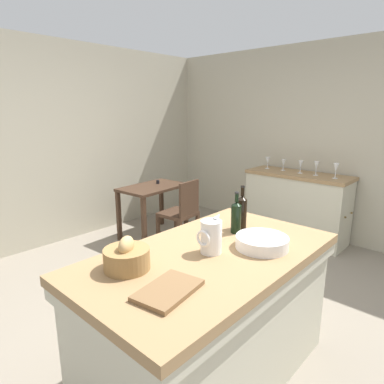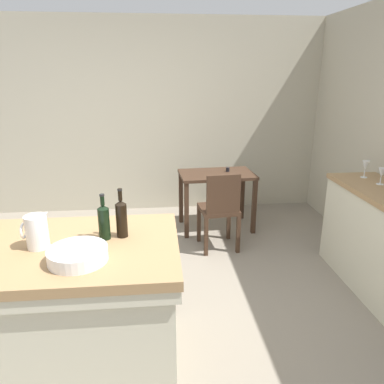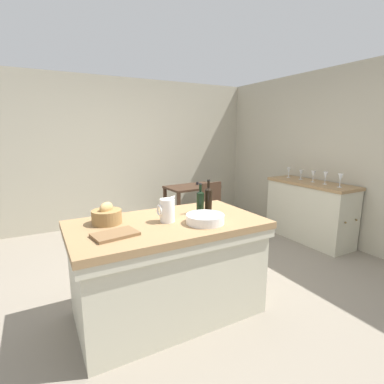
# 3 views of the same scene
# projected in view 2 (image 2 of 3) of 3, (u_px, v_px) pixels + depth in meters

# --- Properties ---
(ground_plane) EXTENTS (6.76, 6.76, 0.00)m
(ground_plane) POSITION_uv_depth(u_px,v_px,m) (127.00, 319.00, 2.95)
(ground_plane) COLOR gray
(wall_back) EXTENTS (5.32, 0.12, 2.60)m
(wall_back) POSITION_uv_depth(u_px,v_px,m) (135.00, 118.00, 5.01)
(wall_back) COLOR #B2AA93
(wall_back) RESTS_ON ground
(island_table) EXTENTS (1.68, 0.95, 0.89)m
(island_table) POSITION_uv_depth(u_px,v_px,m) (48.00, 305.00, 2.34)
(island_table) COLOR #99754C
(island_table) RESTS_ON ground
(side_cabinet) EXTENTS (0.52, 1.37, 0.92)m
(side_cabinet) POSITION_uv_depth(u_px,v_px,m) (383.00, 242.00, 3.24)
(side_cabinet) COLOR #99754C
(side_cabinet) RESTS_ON ground
(writing_desk) EXTENTS (0.94, 0.62, 0.77)m
(writing_desk) POSITION_uv_depth(u_px,v_px,m) (217.00, 182.00, 4.51)
(writing_desk) COLOR #3D281C
(writing_desk) RESTS_ON ground
(wooden_chair) EXTENTS (0.44, 0.44, 0.90)m
(wooden_chair) POSITION_uv_depth(u_px,v_px,m) (220.00, 208.00, 3.97)
(wooden_chair) COLOR #3D281C
(wooden_chair) RESTS_ON ground
(pitcher) EXTENTS (0.17, 0.13, 0.25)m
(pitcher) POSITION_uv_depth(u_px,v_px,m) (37.00, 231.00, 2.17)
(pitcher) COLOR white
(pitcher) RESTS_ON island_table
(wash_bowl) EXTENTS (0.33, 0.33, 0.08)m
(wash_bowl) POSITION_uv_depth(u_px,v_px,m) (78.00, 255.00, 2.03)
(wash_bowl) COLOR white
(wash_bowl) RESTS_ON island_table
(wine_bottle_dark) EXTENTS (0.07, 0.07, 0.32)m
(wine_bottle_dark) POSITION_uv_depth(u_px,v_px,m) (121.00, 217.00, 2.31)
(wine_bottle_dark) COLOR black
(wine_bottle_dark) RESTS_ON island_table
(wine_bottle_amber) EXTENTS (0.07, 0.07, 0.30)m
(wine_bottle_amber) POSITION_uv_depth(u_px,v_px,m) (104.00, 221.00, 2.28)
(wine_bottle_amber) COLOR black
(wine_bottle_amber) RESTS_ON island_table
(wine_glass_right) EXTENTS (0.07, 0.07, 0.15)m
(wine_glass_right) POSITION_uv_depth(u_px,v_px,m) (382.00, 173.00, 3.31)
(wine_glass_right) COLOR white
(wine_glass_right) RESTS_ON side_cabinet
(wine_glass_far_right) EXTENTS (0.07, 0.07, 0.17)m
(wine_glass_far_right) POSITION_uv_depth(u_px,v_px,m) (365.00, 166.00, 3.53)
(wine_glass_far_right) COLOR white
(wine_glass_far_right) RESTS_ON side_cabinet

